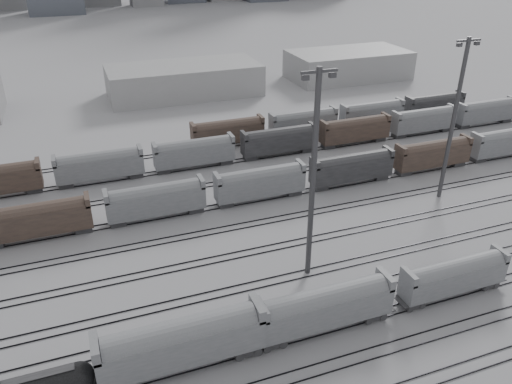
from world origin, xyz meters
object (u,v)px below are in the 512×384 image
object	(u,v)px
hopper_car_b	(325,306)
light_mast_c	(313,174)
hopper_car_a	(182,341)
hopper_car_c	(454,275)

from	to	relation	value
hopper_car_b	light_mast_c	bearing A→B (deg)	74.00
hopper_car_a	hopper_car_c	world-z (taller)	hopper_car_a
hopper_car_c	light_mast_c	xyz separation A→B (m)	(-14.30, 10.23, 11.17)
hopper_car_b	light_mast_c	xyz separation A→B (m)	(2.93, 10.23, 10.79)
hopper_car_a	hopper_car_b	xyz separation A→B (m)	(15.85, 0.00, -0.26)
hopper_car_b	light_mast_c	world-z (taller)	light_mast_c
hopper_car_c	hopper_car_a	bearing A→B (deg)	180.00
hopper_car_b	hopper_car_c	xyz separation A→B (m)	(17.23, 0.00, -0.37)
hopper_car_a	hopper_car_c	xyz separation A→B (m)	(33.08, 0.00, -0.63)
hopper_car_b	hopper_car_c	world-z (taller)	hopper_car_b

